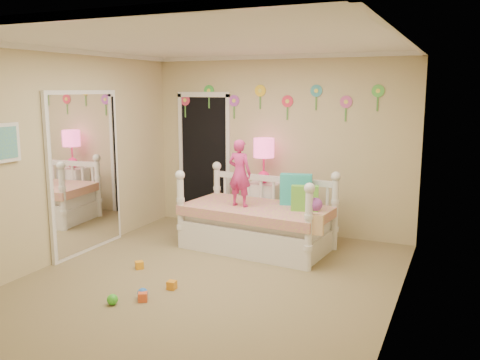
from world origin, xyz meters
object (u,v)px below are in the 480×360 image
at_px(daybed, 257,210).
at_px(child, 240,173).
at_px(nightstand, 263,208).
at_px(table_lamp, 264,153).

bearing_deg(daybed, child, -146.15).
height_order(child, nightstand, child).
distance_m(daybed, table_lamp, 1.00).
bearing_deg(child, nightstand, -85.80).
xyz_separation_m(nightstand, table_lamp, (-0.00, 0.00, 0.82)).
relative_size(daybed, nightstand, 2.57).
relative_size(child, table_lamp, 1.35).
xyz_separation_m(daybed, child, (-0.21, -0.11, 0.50)).
relative_size(daybed, table_lamp, 2.95).
bearing_deg(nightstand, child, -94.15).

